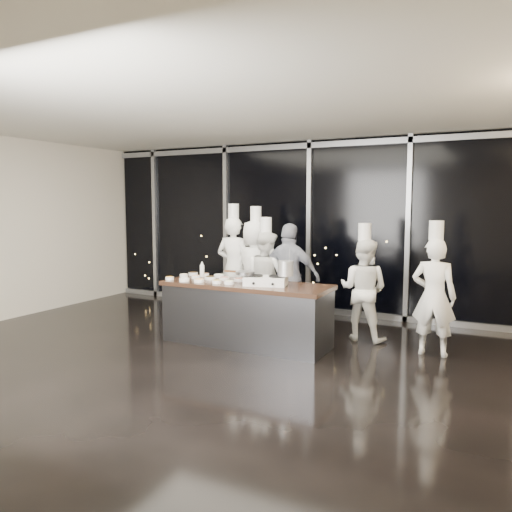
% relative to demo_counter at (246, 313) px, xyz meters
% --- Properties ---
extents(ground, '(9.00, 9.00, 0.00)m').
position_rel_demo_counter_xyz_m(ground, '(0.00, -0.90, -0.45)').
color(ground, black).
rests_on(ground, ground).
extents(room_shell, '(9.02, 7.02, 3.21)m').
position_rel_demo_counter_xyz_m(room_shell, '(0.18, -0.90, 1.79)').
color(room_shell, beige).
rests_on(room_shell, ground).
extents(window_wall, '(8.90, 0.11, 3.20)m').
position_rel_demo_counter_xyz_m(window_wall, '(0.00, 2.53, 1.14)').
color(window_wall, black).
rests_on(window_wall, ground).
extents(demo_counter, '(2.46, 0.86, 0.90)m').
position_rel_demo_counter_xyz_m(demo_counter, '(0.00, 0.00, 0.00)').
color(demo_counter, '#3A3B40').
rests_on(demo_counter, ground).
extents(stove, '(0.65, 0.49, 0.14)m').
position_rel_demo_counter_xyz_m(stove, '(0.34, -0.05, 0.51)').
color(stove, white).
rests_on(stove, demo_counter).
extents(frying_pan, '(0.49, 0.33, 0.05)m').
position_rel_demo_counter_xyz_m(frying_pan, '(0.03, -0.11, 0.61)').
color(frying_pan, slate).
rests_on(frying_pan, stove).
extents(stock_pot, '(0.26, 0.26, 0.21)m').
position_rel_demo_counter_xyz_m(stock_pot, '(0.61, 0.02, 0.69)').
color(stock_pot, '#B7B7B9').
rests_on(stock_pot, stove).
extents(prep_bowls, '(1.39, 0.73, 0.05)m').
position_rel_demo_counter_xyz_m(prep_bowls, '(-0.64, -0.00, 0.47)').
color(prep_bowls, white).
rests_on(prep_bowls, demo_counter).
extents(squeeze_bottle, '(0.07, 0.07, 0.25)m').
position_rel_demo_counter_xyz_m(squeeze_bottle, '(-0.89, 0.21, 0.56)').
color(squeeze_bottle, white).
rests_on(squeeze_bottle, demo_counter).
extents(chef_far_left, '(0.67, 0.45, 2.04)m').
position_rel_demo_counter_xyz_m(chef_far_left, '(-0.99, 1.40, 0.47)').
color(chef_far_left, white).
rests_on(chef_far_left, ground).
extents(chef_left, '(0.92, 0.65, 1.99)m').
position_rel_demo_counter_xyz_m(chef_left, '(-0.55, 1.38, 0.44)').
color(chef_left, white).
rests_on(chef_left, ground).
extents(chef_center, '(0.93, 0.82, 1.82)m').
position_rel_demo_counter_xyz_m(chef_center, '(-0.22, 1.11, 0.35)').
color(chef_center, white).
rests_on(chef_center, ground).
extents(guest, '(1.02, 0.44, 1.73)m').
position_rel_demo_counter_xyz_m(guest, '(0.23, 1.07, 0.41)').
color(guest, '#131D35').
rests_on(guest, ground).
extents(chef_right, '(0.79, 0.64, 1.75)m').
position_rel_demo_counter_xyz_m(chef_right, '(1.44, 1.01, 0.32)').
color(chef_right, white).
rests_on(chef_right, ground).
extents(chef_side, '(0.58, 0.38, 1.82)m').
position_rel_demo_counter_xyz_m(chef_side, '(2.48, 0.69, 0.36)').
color(chef_side, white).
rests_on(chef_side, ground).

